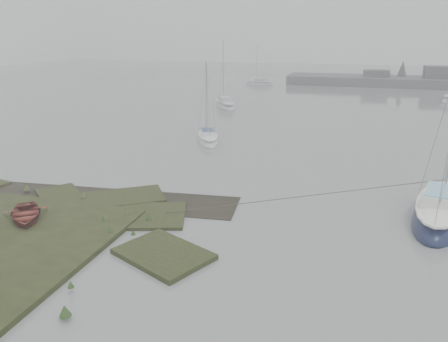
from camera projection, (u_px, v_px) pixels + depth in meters
ground at (282, 117)px, 44.91m from camera, size 160.00×160.00×0.00m
sailboat_main at (440, 213)px, 20.29m from camera, size 3.82×7.25×9.76m
sailboat_white at (208, 139)px, 34.61m from camera, size 3.38×4.97×6.70m
sailboat_far_a at (225, 105)px, 50.30m from camera, size 4.48×5.74×7.90m
sailboat_far_c at (260, 84)px, 71.36m from camera, size 5.16×2.68×6.95m
dinghy at (25, 214)px, 19.62m from camera, size 3.24×3.34×0.56m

